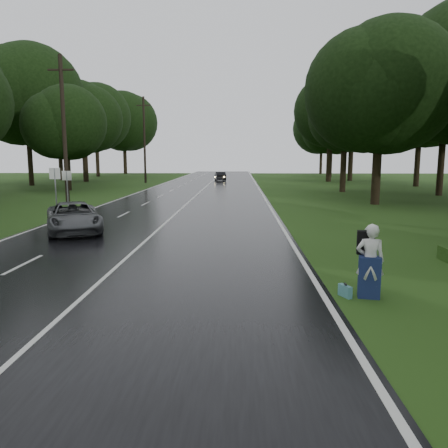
# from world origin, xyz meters

# --- Properties ---
(ground) EXTENTS (160.00, 160.00, 0.00)m
(ground) POSITION_xyz_m (0.00, 0.00, 0.00)
(ground) COLOR #254614
(ground) RESTS_ON ground
(road) EXTENTS (12.00, 140.00, 0.04)m
(road) POSITION_xyz_m (0.00, 20.00, 0.02)
(road) COLOR black
(road) RESTS_ON ground
(lane_center) EXTENTS (0.12, 140.00, 0.01)m
(lane_center) POSITION_xyz_m (0.00, 20.00, 0.04)
(lane_center) COLOR silver
(lane_center) RESTS_ON road
(grey_car) EXTENTS (3.95, 5.27, 1.33)m
(grey_car) POSITION_xyz_m (-3.64, 7.96, 0.71)
(grey_car) COLOR #525457
(grey_car) RESTS_ON road
(far_car) EXTENTS (1.85, 3.94, 1.25)m
(far_car) POSITION_xyz_m (1.05, 50.35, 0.67)
(far_car) COLOR black
(far_car) RESTS_ON road
(hitchhiker) EXTENTS (0.73, 0.68, 1.81)m
(hitchhiker) POSITION_xyz_m (6.88, -0.76, 0.84)
(hitchhiker) COLOR silver
(hitchhiker) RESTS_ON ground
(suitcase) EXTENTS (0.28, 0.42, 0.29)m
(suitcase) POSITION_xyz_m (6.33, -0.76, 0.15)
(suitcase) COLOR teal
(suitcase) RESTS_ON ground
(utility_pole_mid) EXTENTS (1.80, 0.28, 10.28)m
(utility_pole_mid) POSITION_xyz_m (-8.50, 19.60, 0.00)
(utility_pole_mid) COLOR black
(utility_pole_mid) RESTS_ON ground
(utility_pole_far) EXTENTS (1.80, 0.28, 10.93)m
(utility_pole_far) POSITION_xyz_m (-8.50, 45.76, 0.00)
(utility_pole_far) COLOR black
(utility_pole_far) RESTS_ON ground
(road_sign_a) EXTENTS (0.65, 0.10, 2.71)m
(road_sign_a) POSITION_xyz_m (-7.20, 14.58, 0.00)
(road_sign_a) COLOR white
(road_sign_a) RESTS_ON ground
(road_sign_b) EXTENTS (0.60, 0.10, 2.49)m
(road_sign_b) POSITION_xyz_m (-7.20, 16.36, 0.00)
(road_sign_b) COLOR white
(road_sign_b) RESTS_ON ground
(tree_left_e) EXTENTS (7.58, 7.58, 11.84)m
(tree_left_e) POSITION_xyz_m (-13.56, 32.67, 0.00)
(tree_left_e) COLOR black
(tree_left_e) RESTS_ON ground
(tree_left_f) EXTENTS (9.43, 9.43, 14.74)m
(tree_left_f) POSITION_xyz_m (-17.21, 48.18, 0.00)
(tree_left_f) COLOR black
(tree_left_f) RESTS_ON ground
(tree_right_d) EXTENTS (8.97, 8.97, 14.01)m
(tree_right_d) POSITION_xyz_m (13.47, 20.46, 0.00)
(tree_right_d) COLOR black
(tree_right_d) RESTS_ON ground
(tree_right_e) EXTENTS (8.90, 8.90, 13.91)m
(tree_right_e) POSITION_xyz_m (13.76, 31.73, 0.00)
(tree_right_e) COLOR black
(tree_right_e) RESTS_ON ground
(tree_right_f) EXTENTS (11.03, 11.03, 17.23)m
(tree_right_f) POSITION_xyz_m (15.99, 49.72, 0.00)
(tree_right_f) COLOR black
(tree_right_f) RESTS_ON ground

